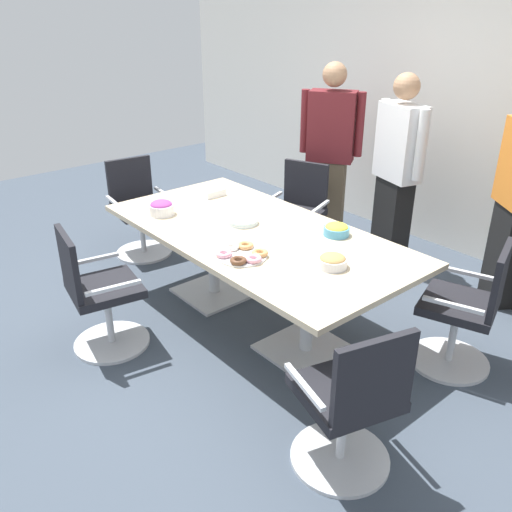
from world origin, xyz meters
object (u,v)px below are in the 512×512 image
Objects in this scene: office_chair_1 at (298,218)px; snack_bowl_chips_yellow at (337,229)px; office_chair_0 at (466,314)px; office_chair_2 at (139,213)px; donut_platter at (242,254)px; conference_table at (256,247)px; snack_bowl_cookies at (332,261)px; snack_bowl_candy_mix at (161,208)px; office_chair_3 at (98,297)px; plate_stack at (243,221)px; napkin_pile at (211,192)px; office_chair_4 at (351,407)px; person_standing_1 at (397,170)px; person_standing_0 at (330,152)px.

snack_bowl_chips_yellow is (1.04, -0.64, 0.39)m from office_chair_1.
office_chair_0 is 3.12m from office_chair_2.
donut_platter is (1.97, -0.30, 0.36)m from office_chair_2.
office_chair_2 is (-1.70, -0.05, -0.22)m from conference_table.
snack_bowl_chips_yellow is at bearing 129.42° from snack_bowl_cookies.
office_chair_2 is at bearing 84.52° from office_chair_0.
snack_bowl_cookies is (1.48, 0.34, -0.01)m from snack_bowl_candy_mix.
office_chair_3 reaches higher than conference_table.
office_chair_3 is at bearing -103.10° from plate_stack.
office_chair_2 reaches higher than snack_bowl_chips_yellow.
donut_platter is at bearing -26.53° from napkin_pile.
office_chair_4 is 2.66m from person_standing_1.
person_standing_1 is 9.22× the size of snack_bowl_cookies.
donut_platter is at bearing -0.09° from snack_bowl_candy_mix.
person_standing_0 is 2.17m from donut_platter.
person_standing_1 is 1.66m from napkin_pile.
snack_bowl_candy_mix is (-2.17, 0.24, 0.40)m from office_chair_4.
person_standing_0 is (-0.74, 1.57, 0.30)m from conference_table.
napkin_pile is (-0.87, 0.22, 0.15)m from conference_table.
office_chair_1 is 3.91× the size of plate_stack.
conference_table is 1.22m from office_chair_1.
office_chair_2 is 1.63m from office_chair_3.
person_standing_0 reaches higher than office_chair_0.
office_chair_2 is 3.91× the size of plate_stack.
snack_bowl_chips_yellow is 0.80× the size of plate_stack.
snack_bowl_candy_mix reaches higher than napkin_pile.
snack_bowl_candy_mix reaches higher than plate_stack.
snack_bowl_candy_mix is 0.84× the size of plate_stack.
office_chair_0 is 0.53× the size of person_standing_1.
office_chair_0 reaches higher than plate_stack.
office_chair_1 is at bearing 59.53° from person_standing_1.
office_chair_0 is at bearing 27.09° from conference_table.
office_chair_3 is 1.74m from snack_bowl_chips_yellow.
conference_table is at bearing 25.35° from snack_bowl_candy_mix.
office_chair_4 is at bearing -20.49° from plate_stack.
office_chair_3 is 0.88m from snack_bowl_candy_mix.
snack_bowl_cookies is 0.55× the size of donut_platter.
person_standing_1 is at bearing 97.28° from donut_platter.
office_chair_4 reaches higher than snack_bowl_chips_yellow.
napkin_pile is (-1.14, 0.57, 0.01)m from donut_platter.
office_chair_4 reaches higher than conference_table.
person_standing_1 is 1.29m from snack_bowl_chips_yellow.
napkin_pile is at bearing 171.97° from snack_bowl_cookies.
office_chair_0 reaches higher than donut_platter.
snack_bowl_cookies reaches higher than conference_table.
donut_platter is (0.70, 0.72, 0.36)m from office_chair_3.
person_standing_0 is 9.47× the size of snack_bowl_chips_yellow.
person_standing_0 reaches higher than plate_stack.
snack_bowl_candy_mix is (-0.73, -0.35, 0.18)m from conference_table.
office_chair_2 is 2.45m from person_standing_1.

